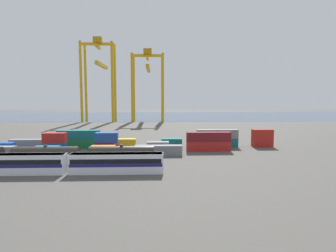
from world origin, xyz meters
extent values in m
plane|color=#4C4944|center=(0.00, 40.00, 0.00)|extent=(420.00, 420.00, 0.00)
cube|color=#384C60|center=(0.00, 144.86, 0.00)|extent=(400.00, 110.00, 0.01)
cube|color=silver|center=(-16.70, -21.37, 1.95)|extent=(18.20, 3.10, 3.90)
cube|color=navy|center=(-16.70, -21.37, 1.85)|extent=(17.84, 3.14, 0.64)
cube|color=black|center=(-16.70, -21.37, 2.63)|extent=(17.48, 3.13, 0.90)
cube|color=slate|center=(-16.70, -21.37, 3.72)|extent=(18.02, 2.85, 0.36)
cube|color=silver|center=(2.40, -21.37, 1.95)|extent=(18.20, 3.10, 3.90)
cube|color=navy|center=(2.40, -21.37, 1.85)|extent=(17.84, 3.14, 0.64)
cube|color=black|center=(2.40, -21.37, 2.63)|extent=(17.48, 3.13, 0.90)
cube|color=slate|center=(2.40, -21.37, 3.72)|extent=(18.02, 2.85, 0.36)
cube|color=#232326|center=(-13.99, -14.26, 0.55)|extent=(14.10, 2.50, 1.10)
cylinder|color=#2D2823|center=(-13.99, -14.26, 2.62)|extent=(14.10, 3.04, 3.04)
cylinder|color=#2D2823|center=(-13.99, -14.26, 4.32)|extent=(0.70, 0.70, 0.36)
cube|color=#232326|center=(2.54, -14.26, 0.55)|extent=(14.10, 2.50, 1.10)
cylinder|color=#2D2823|center=(2.54, -14.26, 2.62)|extent=(14.10, 3.04, 3.04)
cylinder|color=#2D2823|center=(2.54, -14.26, 4.32)|extent=(0.70, 0.70, 0.36)
cube|color=#146066|center=(-17.26, -4.54, 1.30)|extent=(6.04, 2.44, 2.60)
cube|color=orange|center=(-3.30, -4.54, 1.30)|extent=(6.04, 2.44, 2.60)
cube|color=slate|center=(10.66, -4.54, 1.30)|extent=(12.10, 2.44, 2.60)
cube|color=#1C4299|center=(-31.39, 1.40, 1.30)|extent=(6.04, 2.44, 2.60)
cube|color=#1C4299|center=(-17.40, 1.40, 1.30)|extent=(6.04, 2.44, 2.60)
cube|color=#AD211C|center=(-17.40, 1.40, 3.90)|extent=(6.04, 2.44, 2.60)
cube|color=maroon|center=(-3.40, 1.40, 1.30)|extent=(6.04, 2.44, 2.60)
cube|color=#1C4299|center=(-3.40, 1.40, 3.90)|extent=(6.04, 2.44, 2.60)
cube|color=slate|center=(10.60, 1.40, 1.30)|extent=(6.04, 2.44, 2.60)
cube|color=#AD211C|center=(24.59, 1.40, 1.30)|extent=(12.10, 2.44, 2.60)
cube|color=maroon|center=(24.59, 1.40, 3.90)|extent=(12.10, 2.44, 2.60)
cube|color=slate|center=(-26.12, 7.34, 1.30)|extent=(12.10, 2.44, 2.60)
cube|color=#197538|center=(-12.52, 7.34, 1.30)|extent=(12.10, 2.44, 2.60)
cube|color=#146066|center=(-12.52, 7.34, 3.90)|extent=(12.10, 2.44, 2.60)
cube|color=gold|center=(1.07, 7.34, 1.30)|extent=(6.04, 2.44, 2.60)
cube|color=#146066|center=(14.67, 7.34, 1.30)|extent=(6.04, 2.44, 2.60)
cube|color=#146066|center=(28.26, 7.34, 1.30)|extent=(12.10, 2.44, 2.60)
cube|color=slate|center=(28.26, 7.34, 3.90)|extent=(12.10, 2.44, 2.60)
cube|color=#AD211C|center=(41.86, 7.34, 1.30)|extent=(6.04, 2.44, 2.60)
cube|color=#AD211C|center=(41.86, 7.34, 3.90)|extent=(6.04, 2.44, 2.60)
cylinder|color=gold|center=(-32.98, 93.11, 23.14)|extent=(1.50, 1.50, 46.28)
cylinder|color=gold|center=(-15.16, 93.11, 23.14)|extent=(1.50, 1.50, 46.28)
cylinder|color=gold|center=(-32.98, 104.13, 23.14)|extent=(1.50, 1.50, 46.28)
cylinder|color=gold|center=(-15.16, 104.13, 23.14)|extent=(1.50, 1.50, 46.28)
cube|color=gold|center=(-24.07, 98.62, 45.48)|extent=(19.41, 1.20, 1.60)
cube|color=gold|center=(-24.07, 98.62, 43.88)|extent=(1.20, 12.62, 1.60)
cube|color=gold|center=(-24.07, 110.67, 34.36)|extent=(2.00, 34.44, 2.00)
cube|color=#A77A10|center=(-24.07, 98.62, 47.88)|extent=(4.80, 4.00, 3.20)
cylinder|color=gold|center=(-3.74, 92.83, 19.88)|extent=(1.50, 1.50, 39.76)
cylinder|color=gold|center=(13.90, 92.83, 19.88)|extent=(1.50, 1.50, 39.76)
cylinder|color=gold|center=(-3.74, 104.41, 19.88)|extent=(1.50, 1.50, 39.76)
cylinder|color=gold|center=(13.90, 104.41, 19.88)|extent=(1.50, 1.50, 39.76)
cube|color=gold|center=(5.08, 98.62, 38.96)|extent=(19.25, 1.20, 1.60)
cube|color=gold|center=(5.08, 98.62, 37.36)|extent=(1.20, 13.18, 1.60)
cube|color=gold|center=(5.08, 111.89, 32.53)|extent=(2.00, 37.91, 2.00)
cube|color=#A77A10|center=(5.08, 98.62, 41.36)|extent=(4.80, 4.00, 3.20)
camera|label=1|loc=(10.23, -78.29, 15.09)|focal=31.35mm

